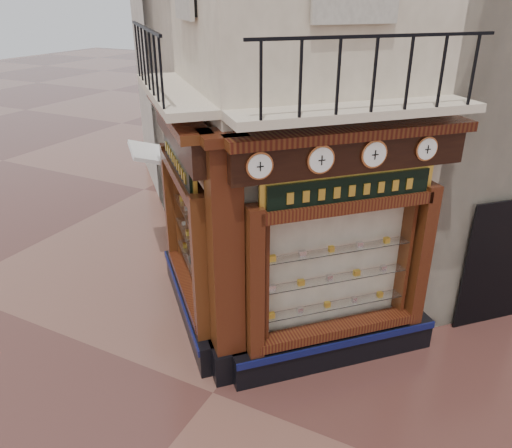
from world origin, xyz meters
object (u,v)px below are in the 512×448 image
Objects in this scene: awning at (160,255)px; corner_pilaster at (226,269)px; clock_a at (259,166)px; clock_b at (321,159)px; signboard_right at (350,189)px; clock_d at (426,149)px; signboard_left at (178,160)px; clock_c at (374,154)px.

corner_pilaster is at bearing -173.51° from awning.
clock_b reaches higher than clock_a.
corner_pilaster is 10.85× the size of clock_a.
corner_pilaster reaches higher than signboard_right.
corner_pilaster is at bearing 130.91° from clock_a.
clock_a is 1.04× the size of clock_d.
clock_d is 6.90m from awning.
clock_d is 1.22m from signboard_right.
clock_a is 2.48m from clock_d.
signboard_right is (0.30, 0.45, -0.52)m from clock_b.
clock_a is 0.26× the size of awning.
signboard_right is (4.92, -1.74, 3.10)m from awning.
awning is (-4.63, 2.19, -3.62)m from clock_b.
corner_pilaster is 2.10× the size of signboard_left.
clock_d is (2.31, 1.71, 1.67)m from corner_pilaster.
clock_d reaches higher than signboard_left.
clock_b is (0.60, 0.60, -0.00)m from clock_a.
awning is (-5.78, 1.04, -3.62)m from clock_d.
clock_d is at bearing -145.24° from awning.
signboard_right reaches higher than awning.
clock_a reaches higher than awning.
awning is at bearing 3.97° from signboard_left.
awning is at bearing 109.62° from clock_b.
clock_b is (1.16, 0.56, 1.67)m from corner_pilaster.
clock_c reaches higher than signboard_left.
signboard_left is at bearing 100.25° from corner_pilaster.
clock_b is 0.79m from clock_c.
clock_b is 0.20× the size of signboard_right.
clock_b is 0.75m from signboard_right.
clock_a reaches higher than signboard_right.
clock_d is 0.18× the size of signboard_right.
corner_pilaster is 10.09× the size of clock_b.
signboard_right is at bearing 4.58° from clock_a.
awning is (-4.02, 2.79, -3.62)m from clock_a.
awning is 4.08m from signboard_left.
corner_pilaster is 2.12m from signboard_right.
signboard_right is at bearing 11.77° from clock_b.
clock_a is at bearing 180.00° from clock_c.
clock_d is at bearing 0.00° from clock_b.
signboard_right is at bearing -154.47° from awning.
corner_pilaster reaches higher than clock_c.
corner_pilaster is at bearing -169.75° from signboard_left.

